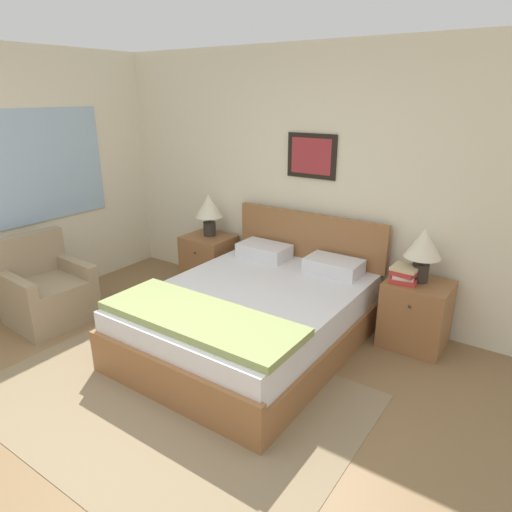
{
  "coord_description": "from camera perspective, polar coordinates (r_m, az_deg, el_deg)",
  "views": [
    {
      "loc": [
        2.1,
        -1.37,
        2.14
      ],
      "look_at": [
        0.14,
        1.48,
        0.9
      ],
      "focal_mm": 32.0,
      "sensor_mm": 36.0,
      "label": 1
    }
  ],
  "objects": [
    {
      "name": "ground_plane",
      "position": [
        3.3,
        -18.1,
        -21.93
      ],
      "size": [
        16.0,
        16.0,
        0.0
      ],
      "primitive_type": "plane",
      "color": "olive"
    },
    {
      "name": "wall_back",
      "position": [
        4.67,
        7.37,
        9.18
      ],
      "size": [
        7.33,
        0.09,
        2.6
      ],
      "color": "beige",
      "rests_on": "ground_plane"
    },
    {
      "name": "wall_left",
      "position": [
        5.4,
        -24.85,
        9.0
      ],
      "size": [
        0.08,
        5.08,
        2.6
      ],
      "color": "beige",
      "rests_on": "ground_plane"
    },
    {
      "name": "area_rug_main",
      "position": [
        3.62,
        -10.79,
        -16.91
      ],
      "size": [
        2.75,
        1.93,
        0.01
      ],
      "color": "#897556",
      "rests_on": "ground_plane"
    },
    {
      "name": "bed",
      "position": [
        4.06,
        -0.46,
        -7.45
      ],
      "size": [
        1.65,
        2.12,
        1.01
      ],
      "color": "#936038",
      "rests_on": "ground_plane"
    },
    {
      "name": "armchair",
      "position": [
        4.95,
        -24.71,
        -4.2
      ],
      "size": [
        0.74,
        0.74,
        0.85
      ],
      "rotation": [
        0.0,
        0.0,
        -1.64
      ],
      "color": "#998466",
      "rests_on": "ground_plane"
    },
    {
      "name": "nightstand_near_window",
      "position": [
        5.32,
        -5.86,
        -0.62
      ],
      "size": [
        0.54,
        0.48,
        0.6
      ],
      "color": "#936038",
      "rests_on": "ground_plane"
    },
    {
      "name": "nightstand_by_door",
      "position": [
        4.29,
        19.31,
        -6.87
      ],
      "size": [
        0.54,
        0.48,
        0.6
      ],
      "color": "#936038",
      "rests_on": "ground_plane"
    },
    {
      "name": "table_lamp_near_window",
      "position": [
        5.16,
        -5.91,
        5.96
      ],
      "size": [
        0.31,
        0.31,
        0.48
      ],
      "color": "#2D2823",
      "rests_on": "nightstand_near_window"
    },
    {
      "name": "table_lamp_by_door",
      "position": [
        4.1,
        20.22,
        1.15
      ],
      "size": [
        0.31,
        0.31,
        0.48
      ],
      "color": "#2D2823",
      "rests_on": "nightstand_by_door"
    },
    {
      "name": "book_thick_bottom",
      "position": [
        4.15,
        18.04,
        -2.77
      ],
      "size": [
        0.25,
        0.27,
        0.04
      ],
      "rotation": [
        0.0,
        0.0,
        0.13
      ],
      "color": "#B7332D",
      "rests_on": "nightstand_by_door"
    },
    {
      "name": "book_hardcover_middle",
      "position": [
        4.14,
        18.08,
        -2.34
      ],
      "size": [
        0.2,
        0.22,
        0.03
      ],
      "rotation": [
        0.0,
        0.0,
        0.13
      ],
      "color": "silver",
      "rests_on": "book_thick_bottom"
    },
    {
      "name": "book_novel_upper",
      "position": [
        4.13,
        18.14,
        -1.88
      ],
      "size": [
        0.23,
        0.24,
        0.04
      ],
      "rotation": [
        0.0,
        0.0,
        -0.14
      ],
      "color": "#B7332D",
      "rests_on": "book_hardcover_middle"
    },
    {
      "name": "book_slim_near_top",
      "position": [
        4.12,
        18.19,
        -1.42
      ],
      "size": [
        0.22,
        0.22,
        0.03
      ],
      "rotation": [
        0.0,
        0.0,
        -0.04
      ],
      "color": "beige",
      "rests_on": "book_novel_upper"
    }
  ]
}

